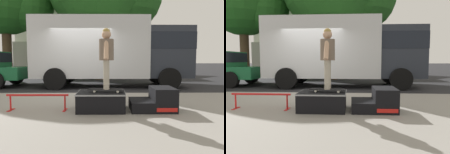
# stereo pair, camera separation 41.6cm
# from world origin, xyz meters

# --- Properties ---
(ground_plane) EXTENTS (140.00, 140.00, 0.00)m
(ground_plane) POSITION_xyz_m (0.00, 0.00, 0.00)
(ground_plane) COLOR black
(sidewalk_slab) EXTENTS (50.00, 5.00, 0.12)m
(sidewalk_slab) POSITION_xyz_m (0.00, -3.00, 0.06)
(sidewalk_slab) COLOR gray
(sidewalk_slab) RESTS_ON ground
(skate_box) EXTENTS (1.03, 0.83, 0.40)m
(skate_box) POSITION_xyz_m (0.97, -2.85, 0.33)
(skate_box) COLOR black
(skate_box) RESTS_ON sidewalk_slab
(kicker_ramp) EXTENTS (0.96, 0.78, 0.50)m
(kicker_ramp) POSITION_xyz_m (2.17, -2.85, 0.33)
(kicker_ramp) COLOR black
(kicker_ramp) RESTS_ON sidewalk_slab
(grind_rail) EXTENTS (1.35, 0.28, 0.36)m
(grind_rail) POSITION_xyz_m (-0.42, -2.87, 0.38)
(grind_rail) COLOR red
(grind_rail) RESTS_ON sidewalk_slab
(skateboard) EXTENTS (0.80, 0.27, 0.07)m
(skateboard) POSITION_xyz_m (1.09, -2.87, 0.58)
(skateboard) COLOR black
(skateboard) RESTS_ON skate_box
(skater_kid) EXTENTS (0.32, 0.67, 1.31)m
(skater_kid) POSITION_xyz_m (1.09, -2.87, 1.36)
(skater_kid) COLOR #B7AD99
(skater_kid) RESTS_ON skateboard
(box_truck) EXTENTS (6.91, 2.63, 3.05)m
(box_truck) POSITION_xyz_m (1.28, 2.20, 1.70)
(box_truck) COLOR silver
(box_truck) RESTS_ON ground
(house_behind) EXTENTS (9.54, 8.23, 8.40)m
(house_behind) POSITION_xyz_m (-2.71, 14.55, 4.24)
(house_behind) COLOR silver
(house_behind) RESTS_ON ground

